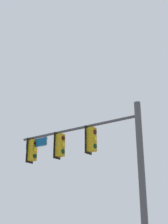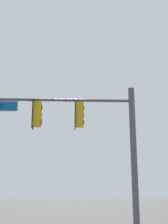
% 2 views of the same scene
% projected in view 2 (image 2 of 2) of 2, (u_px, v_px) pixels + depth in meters
% --- Properties ---
extents(signal_pole_near, '(6.89, 0.92, 6.59)m').
position_uv_depth(signal_pole_near, '(81.00, 133.00, 13.62)').
color(signal_pole_near, '#47474C').
rests_on(signal_pole_near, ground_plane).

